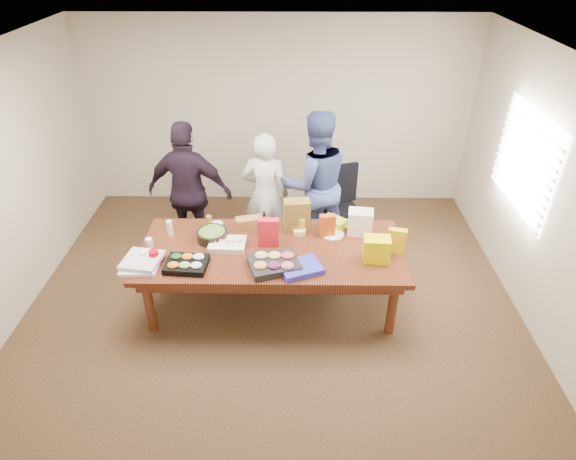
{
  "coord_description": "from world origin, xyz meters",
  "views": [
    {
      "loc": [
        0.23,
        -4.18,
        3.67
      ],
      "look_at": [
        0.17,
        0.1,
        0.92
      ],
      "focal_mm": 29.98,
      "sensor_mm": 36.0,
      "label": 1
    }
  ],
  "objects_px": {
    "office_chair": "(342,208)",
    "person_right": "(315,184)",
    "person_center": "(266,194)",
    "salad_bowl": "(212,235)",
    "conference_table": "(272,276)",
    "sheet_cake": "(227,244)"
  },
  "relations": [
    {
      "from": "office_chair",
      "to": "person_right",
      "type": "height_order",
      "value": "person_right"
    },
    {
      "from": "office_chair",
      "to": "salad_bowl",
      "type": "height_order",
      "value": "office_chair"
    },
    {
      "from": "person_right",
      "to": "salad_bowl",
      "type": "distance_m",
      "value": 1.51
    },
    {
      "from": "conference_table",
      "to": "office_chair",
      "type": "distance_m",
      "value": 1.56
    },
    {
      "from": "person_center",
      "to": "person_right",
      "type": "height_order",
      "value": "person_right"
    },
    {
      "from": "person_right",
      "to": "salad_bowl",
      "type": "xyz_separation_m",
      "value": [
        -1.15,
        -0.98,
        -0.13
      ]
    },
    {
      "from": "office_chair",
      "to": "salad_bowl",
      "type": "relative_size",
      "value": 2.96
    },
    {
      "from": "conference_table",
      "to": "person_right",
      "type": "distance_m",
      "value": 1.37
    },
    {
      "from": "person_center",
      "to": "sheet_cake",
      "type": "height_order",
      "value": "person_center"
    },
    {
      "from": "conference_table",
      "to": "person_right",
      "type": "bearing_deg",
      "value": 66.51
    },
    {
      "from": "office_chair",
      "to": "person_right",
      "type": "distance_m",
      "value": 0.59
    },
    {
      "from": "office_chair",
      "to": "person_center",
      "type": "bearing_deg",
      "value": 174.52
    },
    {
      "from": "conference_table",
      "to": "sheet_cake",
      "type": "xyz_separation_m",
      "value": [
        -0.47,
        0.02,
        0.41
      ]
    },
    {
      "from": "person_center",
      "to": "salad_bowl",
      "type": "xyz_separation_m",
      "value": [
        -0.53,
        -0.94,
        -0.0
      ]
    },
    {
      "from": "salad_bowl",
      "to": "office_chair",
      "type": "bearing_deg",
      "value": 36.79
    },
    {
      "from": "conference_table",
      "to": "person_center",
      "type": "xyz_separation_m",
      "value": [
        -0.12,
        1.1,
        0.43
      ]
    },
    {
      "from": "person_center",
      "to": "salad_bowl",
      "type": "relative_size",
      "value": 4.8
    },
    {
      "from": "salad_bowl",
      "to": "sheet_cake",
      "type": "bearing_deg",
      "value": -38.02
    },
    {
      "from": "office_chair",
      "to": "person_center",
      "type": "relative_size",
      "value": 0.62
    },
    {
      "from": "conference_table",
      "to": "office_chair",
      "type": "bearing_deg",
      "value": 56.35
    },
    {
      "from": "person_right",
      "to": "salad_bowl",
      "type": "height_order",
      "value": "person_right"
    },
    {
      "from": "sheet_cake",
      "to": "conference_table",
      "type": "bearing_deg",
      "value": -0.41
    }
  ]
}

